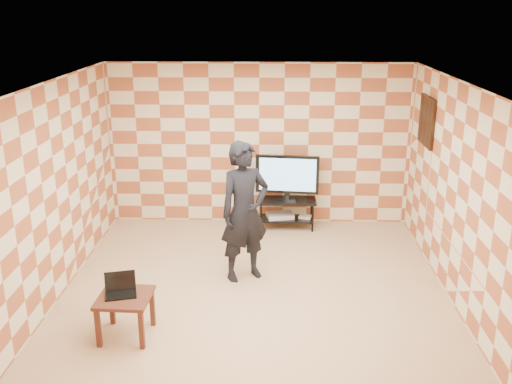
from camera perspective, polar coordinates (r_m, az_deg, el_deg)
floor at (r=7.63m, az=-0.13°, el=-9.65°), size 5.00×5.00×0.00m
wall_back at (r=9.51m, az=0.32°, el=4.76°), size 5.00×0.02×2.70m
wall_front at (r=4.79m, az=-1.03°, el=-9.44°), size 5.00×0.02×2.70m
wall_left at (r=7.59m, az=-19.34°, el=0.17°), size 0.02×5.00×2.70m
wall_right at (r=7.46m, az=19.44°, el=-0.16°), size 0.02×5.00×2.70m
ceiling at (r=6.80m, az=-0.14°, el=10.87°), size 5.00×5.00×0.02m
wall_art at (r=8.75m, az=16.70°, el=6.81°), size 0.04×0.72×0.72m
tv_stand at (r=9.49m, az=3.08°, el=-1.52°), size 0.96×0.43×0.50m
tv at (r=9.31m, az=3.14°, el=1.67°), size 1.03×0.23×0.75m
dvd_player at (r=9.56m, az=2.42°, el=-2.35°), size 0.48×0.38×0.07m
game_console at (r=9.56m, az=4.92°, el=-2.48°), size 0.22×0.18×0.04m
side_table at (r=6.63m, az=-12.97°, el=-10.78°), size 0.60×0.60×0.50m
laptop at (r=6.63m, az=-13.39°, el=-9.43°), size 0.40×0.35×0.23m
person at (r=7.57m, az=-1.15°, el=-1.99°), size 0.83×0.73×1.91m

